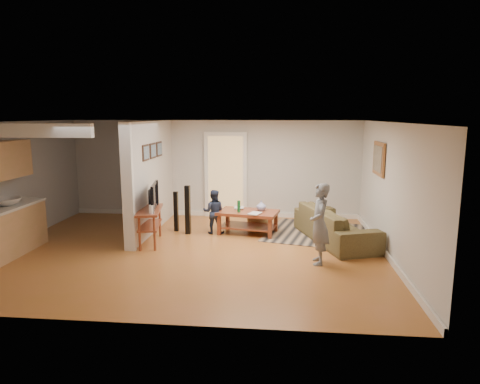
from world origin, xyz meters
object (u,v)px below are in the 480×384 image
at_px(toy_basket, 258,219).
at_px(speaker_right, 176,211).
at_px(child, 318,263).
at_px(sofa, 334,241).
at_px(coffee_table, 249,216).
at_px(tv_console, 150,212).
at_px(speaker_left, 188,210).
at_px(toddler, 214,233).

bearing_deg(toy_basket, speaker_right, -162.88).
height_order(speaker_right, child, speaker_right).
distance_m(sofa, child, 1.51).
bearing_deg(coffee_table, tv_console, -153.86).
distance_m(tv_console, speaker_left, 1.01).
xyz_separation_m(sofa, toddler, (-2.64, 0.33, 0.00)).
height_order(tv_console, toy_basket, tv_console).
relative_size(sofa, tv_console, 1.97).
relative_size(toy_basket, child, 0.35).
relative_size(coffee_table, child, 0.98).
relative_size(sofa, child, 1.65).
xyz_separation_m(speaker_right, child, (3.07, -1.89, -0.46)).
height_order(tv_console, toddler, tv_console).
bearing_deg(speaker_left, speaker_right, 152.15).
relative_size(speaker_left, toy_basket, 2.14).
bearing_deg(toy_basket, child, -63.48).
bearing_deg(speaker_right, sofa, -4.01).
xyz_separation_m(coffee_table, child, (1.40, -1.86, -0.40)).
distance_m(tv_console, toy_basket, 2.68).
bearing_deg(tv_console, child, -25.15).
xyz_separation_m(sofa, speaker_right, (-3.52, 0.45, 0.46)).
bearing_deg(speaker_right, toy_basket, 20.34).
relative_size(speaker_left, child, 0.75).
xyz_separation_m(coffee_table, toy_basket, (0.17, 0.60, -0.21)).
xyz_separation_m(sofa, coffee_table, (-1.85, 0.41, 0.40)).
bearing_deg(tv_console, toy_basket, 26.07).
xyz_separation_m(speaker_left, child, (2.75, -1.69, -0.55)).
xyz_separation_m(coffee_table, tv_console, (-1.96, -0.96, 0.26)).
height_order(speaker_right, toy_basket, speaker_right).
distance_m(toy_basket, child, 2.76).
height_order(sofa, toy_basket, toy_basket).
relative_size(child, toddler, 1.46).
relative_size(speaker_right, toddler, 0.92).
xyz_separation_m(coffee_table, speaker_right, (-1.67, 0.04, 0.06)).
bearing_deg(speaker_left, tv_console, -122.97).
distance_m(speaker_right, toddler, 1.00).
bearing_deg(speaker_right, child, -28.43).
relative_size(coffee_table, tv_console, 1.18).
bearing_deg(coffee_table, toddler, -174.28).
xyz_separation_m(speaker_left, speaker_right, (-0.32, 0.20, -0.09)).
relative_size(speaker_left, toddler, 1.10).
height_order(coffee_table, toy_basket, coffee_table).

